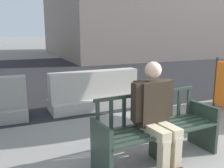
{
  "coord_description": "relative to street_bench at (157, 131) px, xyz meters",
  "views": [
    {
      "loc": [
        -2.54,
        -1.87,
        1.67
      ],
      "look_at": [
        -0.78,
        2.18,
        0.75
      ],
      "focal_mm": 40.0,
      "sensor_mm": 36.0,
      "label": 1
    }
  ],
  "objects": [
    {
      "name": "street_asphalt",
      "position": [
        0.78,
        7.99,
        -0.39
      ],
      "size": [
        120.0,
        12.0,
        0.01
      ],
      "primitive_type": "cube",
      "color": "black",
      "rests_on": "ground"
    },
    {
      "name": "street_bench",
      "position": [
        0.0,
        0.0,
        0.0
      ],
      "size": [
        1.72,
        0.65,
        0.88
      ],
      "color": "#28382D",
      "rests_on": "ground"
    },
    {
      "name": "seated_person",
      "position": [
        -0.07,
        -0.06,
        0.29
      ],
      "size": [
        0.59,
        0.74,
        1.31
      ],
      "color": "#2D2319",
      "rests_on": "ground"
    },
    {
      "name": "jersey_barrier_centre",
      "position": [
        0.04,
        2.53,
        -0.06
      ],
      "size": [
        2.02,
        0.75,
        0.84
      ],
      "color": "#ADA89E",
      "rests_on": "ground"
    }
  ]
}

